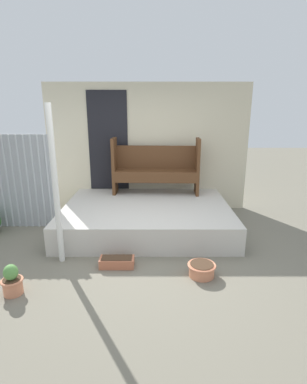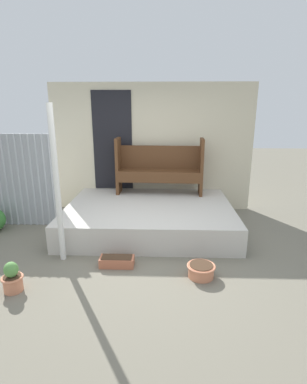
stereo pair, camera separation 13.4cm
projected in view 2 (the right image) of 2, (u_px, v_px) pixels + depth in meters
name	position (u px, v px, depth m)	size (l,w,h in m)	color
ground_plane	(140.00, 257.00, 4.42)	(24.00, 24.00, 0.00)	#706B5B
porch_slab	(149.00, 216.00, 5.41)	(2.93, 2.20, 0.44)	beige
house_wall	(150.00, 148.00, 6.20)	(4.13, 0.08, 2.60)	beige
support_post	(57.00, 186.00, 4.06)	(0.08, 0.08, 2.19)	white
bench	(159.00, 166.00, 5.95)	(1.72, 0.46, 1.11)	#54331C
flower_pot_left	(12.00, 279.00, 3.56)	(0.26, 0.26, 0.38)	tan
flower_pot_middle	(201.00, 270.00, 3.88)	(0.37, 0.37, 0.17)	tan
planter_box_rect	(117.00, 261.00, 4.15)	(0.47, 0.21, 0.14)	#B76647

